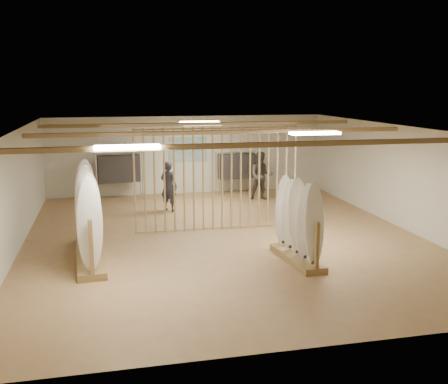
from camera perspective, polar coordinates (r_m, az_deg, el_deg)
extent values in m
plane|color=#A98051|center=(13.60, 0.00, -4.96)|extent=(12.00, 12.00, 0.00)
plane|color=gray|center=(13.09, 0.00, 6.88)|extent=(12.00, 12.00, 0.00)
plane|color=beige|center=(19.10, -3.99, 4.05)|extent=(12.00, 0.00, 12.00)
plane|color=beige|center=(7.71, 9.97, -7.13)|extent=(12.00, 0.00, 12.00)
plane|color=beige|center=(13.13, -21.80, -0.09)|extent=(0.00, 12.00, 12.00)
plane|color=beige|center=(15.17, 18.76, 1.56)|extent=(0.00, 12.00, 12.00)
cube|color=olive|center=(13.10, 0.00, 6.53)|extent=(9.50, 6.12, 0.10)
cube|color=white|center=(13.10, 0.00, 6.62)|extent=(1.20, 0.35, 0.06)
cylinder|color=#A88C51|center=(13.76, -9.72, 1.06)|extent=(0.05, 0.05, 2.78)
cylinder|color=#A88C51|center=(13.78, -8.64, 1.10)|extent=(0.05, 0.05, 2.78)
cylinder|color=#A88C51|center=(13.80, -7.57, 1.15)|extent=(0.05, 0.05, 2.78)
cylinder|color=#A88C51|center=(13.82, -6.50, 1.19)|extent=(0.05, 0.05, 2.78)
cylinder|color=#A88C51|center=(13.85, -5.44, 1.24)|extent=(0.05, 0.05, 2.78)
cylinder|color=#A88C51|center=(13.89, -4.38, 1.28)|extent=(0.05, 0.05, 2.78)
cylinder|color=#A88C51|center=(13.93, -3.33, 1.32)|extent=(0.05, 0.05, 2.78)
cylinder|color=#A88C51|center=(13.97, -2.28, 1.37)|extent=(0.05, 0.05, 2.78)
cylinder|color=#A88C51|center=(14.02, -1.24, 1.41)|extent=(0.05, 0.05, 2.78)
cylinder|color=#A88C51|center=(14.07, -0.21, 1.45)|extent=(0.05, 0.05, 2.78)
cylinder|color=#A88C51|center=(14.13, 0.82, 1.49)|extent=(0.05, 0.05, 2.78)
cylinder|color=#A88C51|center=(14.19, 1.84, 1.53)|extent=(0.05, 0.05, 2.78)
cylinder|color=#A88C51|center=(14.26, 2.84, 1.56)|extent=(0.05, 0.05, 2.78)
cylinder|color=#A88C51|center=(14.33, 3.84, 1.60)|extent=(0.05, 0.05, 2.78)
cylinder|color=#A88C51|center=(14.40, 4.83, 1.64)|extent=(0.05, 0.05, 2.78)
cylinder|color=#A88C51|center=(14.48, 5.80, 1.67)|extent=(0.05, 0.05, 2.78)
cylinder|color=#A88C51|center=(14.57, 6.77, 1.71)|extent=(0.05, 0.05, 2.78)
cylinder|color=#A88C51|center=(14.65, 7.73, 1.74)|extent=(0.05, 0.05, 2.78)
cube|color=teal|center=(19.06, -3.99, 4.64)|extent=(1.40, 0.03, 0.90)
cube|color=olive|center=(12.32, -14.39, -6.69)|extent=(0.77, 3.09, 0.16)
cylinder|color=black|center=(12.06, -14.62, -2.22)|extent=(0.19, 3.00, 0.01)
ellipsoid|color=white|center=(10.75, -14.42, -3.41)|extent=(0.52, 0.09, 1.98)
ellipsoid|color=white|center=(11.18, -14.49, -2.85)|extent=(0.52, 0.09, 1.98)
ellipsoid|color=silver|center=(11.61, -14.57, -2.33)|extent=(0.52, 0.09, 1.98)
ellipsoid|color=white|center=(12.04, -14.64, -1.84)|extent=(0.52, 0.09, 1.98)
ellipsoid|color=white|center=(12.47, -14.70, -1.40)|extent=(0.52, 0.09, 1.98)
ellipsoid|color=white|center=(12.91, -14.76, -0.98)|extent=(0.52, 0.09, 1.98)
ellipsoid|color=white|center=(13.34, -14.81, -0.59)|extent=(0.52, 0.09, 1.98)
cube|color=olive|center=(11.91, 7.95, -7.12)|extent=(0.67, 2.00, 0.14)
cylinder|color=black|center=(11.67, 8.07, -3.09)|extent=(0.16, 1.91, 0.01)
ellipsoid|color=white|center=(10.97, 9.81, -3.69)|extent=(0.45, 0.09, 1.73)
ellipsoid|color=white|center=(11.31, 8.92, -3.21)|extent=(0.45, 0.09, 1.73)
ellipsoid|color=silver|center=(11.65, 8.08, -2.76)|extent=(0.45, 0.09, 1.73)
ellipsoid|color=white|center=(11.99, 7.28, -2.33)|extent=(0.45, 0.09, 1.73)
ellipsoid|color=white|center=(12.34, 6.53, -1.92)|extent=(0.45, 0.09, 1.73)
cylinder|color=silver|center=(18.27, -11.45, 4.12)|extent=(1.53, 0.20, 0.03)
cube|color=black|center=(18.34, -11.38, 2.50)|extent=(1.46, 0.54, 0.93)
cylinder|color=silver|center=(18.38, -11.35, 1.74)|extent=(0.03, 0.03, 1.64)
cylinder|color=silver|center=(18.84, 1.43, 4.33)|extent=(1.46, 0.15, 0.03)
cube|color=black|center=(18.91, 1.42, 2.83)|extent=(1.39, 0.48, 0.89)
cylinder|color=silver|center=(18.95, 1.41, 2.13)|extent=(0.03, 0.03, 1.57)
imported|color=#292A31|center=(16.36, -6.04, 0.99)|extent=(0.78, 0.76, 1.79)
imported|color=#3F3A31|center=(17.96, 4.07, 2.10)|extent=(1.03, 0.88, 1.88)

